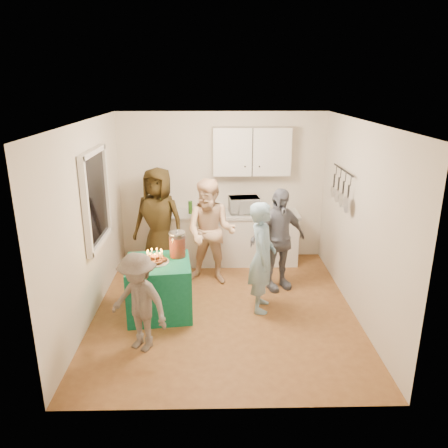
{
  "coord_description": "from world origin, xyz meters",
  "views": [
    {
      "loc": [
        -0.12,
        -5.52,
        3.08
      ],
      "look_at": [
        0.0,
        0.35,
        1.15
      ],
      "focal_mm": 35.0,
      "sensor_mm": 36.0,
      "label": 1
    }
  ],
  "objects_px": {
    "man_birthday": "(262,257)",
    "woman_back_left": "(159,221)",
    "punch_jar": "(177,245)",
    "woman_back_right": "(278,240)",
    "woman_back_center": "(211,232)",
    "child_near_left": "(139,302)",
    "microwave": "(244,205)",
    "party_table": "(159,288)",
    "counter": "(234,239)"
  },
  "relations": [
    {
      "from": "man_birthday",
      "to": "woman_back_center",
      "type": "relative_size",
      "value": 0.93
    },
    {
      "from": "woman_back_right",
      "to": "child_near_left",
      "type": "bearing_deg",
      "value": -162.69
    },
    {
      "from": "counter",
      "to": "microwave",
      "type": "distance_m",
      "value": 0.64
    },
    {
      "from": "punch_jar",
      "to": "woman_back_right",
      "type": "height_order",
      "value": "woman_back_right"
    },
    {
      "from": "man_birthday",
      "to": "woman_back_left",
      "type": "bearing_deg",
      "value": 55.76
    },
    {
      "from": "party_table",
      "to": "woman_back_left",
      "type": "height_order",
      "value": "woman_back_left"
    },
    {
      "from": "party_table",
      "to": "woman_back_right",
      "type": "relative_size",
      "value": 0.53
    },
    {
      "from": "child_near_left",
      "to": "microwave",
      "type": "bearing_deg",
      "value": 93.08
    },
    {
      "from": "woman_back_left",
      "to": "woman_back_center",
      "type": "height_order",
      "value": "woman_back_left"
    },
    {
      "from": "woman_back_left",
      "to": "woman_back_right",
      "type": "relative_size",
      "value": 1.11
    },
    {
      "from": "punch_jar",
      "to": "woman_back_left",
      "type": "distance_m",
      "value": 1.31
    },
    {
      "from": "punch_jar",
      "to": "woman_back_center",
      "type": "height_order",
      "value": "woman_back_center"
    },
    {
      "from": "party_table",
      "to": "woman_back_right",
      "type": "bearing_deg",
      "value": 23.22
    },
    {
      "from": "party_table",
      "to": "child_near_left",
      "type": "xyz_separation_m",
      "value": [
        -0.13,
        -0.85,
        0.23
      ]
    },
    {
      "from": "counter",
      "to": "man_birthday",
      "type": "height_order",
      "value": "man_birthday"
    },
    {
      "from": "microwave",
      "to": "punch_jar",
      "type": "xyz_separation_m",
      "value": [
        -1.02,
        -1.6,
        -0.12
      ]
    },
    {
      "from": "counter",
      "to": "punch_jar",
      "type": "xyz_separation_m",
      "value": [
        -0.85,
        -1.6,
        0.5
      ]
    },
    {
      "from": "counter",
      "to": "child_near_left",
      "type": "relative_size",
      "value": 1.79
    },
    {
      "from": "woman_back_right",
      "to": "woman_back_center",
      "type": "bearing_deg",
      "value": 143.69
    },
    {
      "from": "counter",
      "to": "woman_back_left",
      "type": "height_order",
      "value": "woman_back_left"
    },
    {
      "from": "microwave",
      "to": "woman_back_right",
      "type": "xyz_separation_m",
      "value": [
        0.45,
        -1.05,
        -0.25
      ]
    },
    {
      "from": "microwave",
      "to": "child_near_left",
      "type": "relative_size",
      "value": 0.41
    },
    {
      "from": "counter",
      "to": "man_birthday",
      "type": "distance_m",
      "value": 1.76
    },
    {
      "from": "party_table",
      "to": "woman_back_left",
      "type": "bearing_deg",
      "value": 96.24
    },
    {
      "from": "counter",
      "to": "party_table",
      "type": "bearing_deg",
      "value": -121.56
    },
    {
      "from": "microwave",
      "to": "party_table",
      "type": "height_order",
      "value": "microwave"
    },
    {
      "from": "woman_back_left",
      "to": "woman_back_right",
      "type": "height_order",
      "value": "woman_back_left"
    },
    {
      "from": "woman_back_center",
      "to": "child_near_left",
      "type": "xyz_separation_m",
      "value": [
        -0.83,
        -1.82,
        -0.23
      ]
    },
    {
      "from": "microwave",
      "to": "woman_back_center",
      "type": "distance_m",
      "value": 1.02
    },
    {
      "from": "microwave",
      "to": "woman_back_left",
      "type": "distance_m",
      "value": 1.48
    },
    {
      "from": "counter",
      "to": "child_near_left",
      "type": "distance_m",
      "value": 2.92
    },
    {
      "from": "microwave",
      "to": "woman_back_right",
      "type": "bearing_deg",
      "value": -73.46
    },
    {
      "from": "woman_back_center",
      "to": "child_near_left",
      "type": "distance_m",
      "value": 2.02
    },
    {
      "from": "woman_back_left",
      "to": "counter",
      "type": "bearing_deg",
      "value": 33.74
    },
    {
      "from": "child_near_left",
      "to": "man_birthday",
      "type": "bearing_deg",
      "value": 62.44
    },
    {
      "from": "party_table",
      "to": "woman_back_center",
      "type": "relative_size",
      "value": 0.5
    },
    {
      "from": "counter",
      "to": "party_table",
      "type": "height_order",
      "value": "counter"
    },
    {
      "from": "woman_back_center",
      "to": "punch_jar",
      "type": "bearing_deg",
      "value": -105.49
    },
    {
      "from": "counter",
      "to": "woman_back_left",
      "type": "xyz_separation_m",
      "value": [
        -1.26,
        -0.35,
        0.46
      ]
    },
    {
      "from": "man_birthday",
      "to": "woman_back_right",
      "type": "relative_size",
      "value": 0.98
    },
    {
      "from": "counter",
      "to": "punch_jar",
      "type": "height_order",
      "value": "punch_jar"
    },
    {
      "from": "man_birthday",
      "to": "microwave",
      "type": "bearing_deg",
      "value": 11.2
    },
    {
      "from": "microwave",
      "to": "woman_back_left",
      "type": "relative_size",
      "value": 0.28
    },
    {
      "from": "punch_jar",
      "to": "woman_back_right",
      "type": "xyz_separation_m",
      "value": [
        1.47,
        0.55,
        -0.13
      ]
    },
    {
      "from": "man_birthday",
      "to": "woman_back_left",
      "type": "xyz_separation_m",
      "value": [
        -1.57,
        1.34,
        0.11
      ]
    },
    {
      "from": "woman_back_left",
      "to": "child_near_left",
      "type": "height_order",
      "value": "woman_back_left"
    },
    {
      "from": "punch_jar",
      "to": "woman_back_left",
      "type": "xyz_separation_m",
      "value": [
        -0.41,
        1.24,
        -0.04
      ]
    },
    {
      "from": "child_near_left",
      "to": "punch_jar",
      "type": "bearing_deg",
      "value": 101.14
    },
    {
      "from": "woman_back_left",
      "to": "woman_back_right",
      "type": "xyz_separation_m",
      "value": [
        1.88,
        -0.7,
        -0.09
      ]
    },
    {
      "from": "punch_jar",
      "to": "woman_back_left",
      "type": "relative_size",
      "value": 0.19
    }
  ]
}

